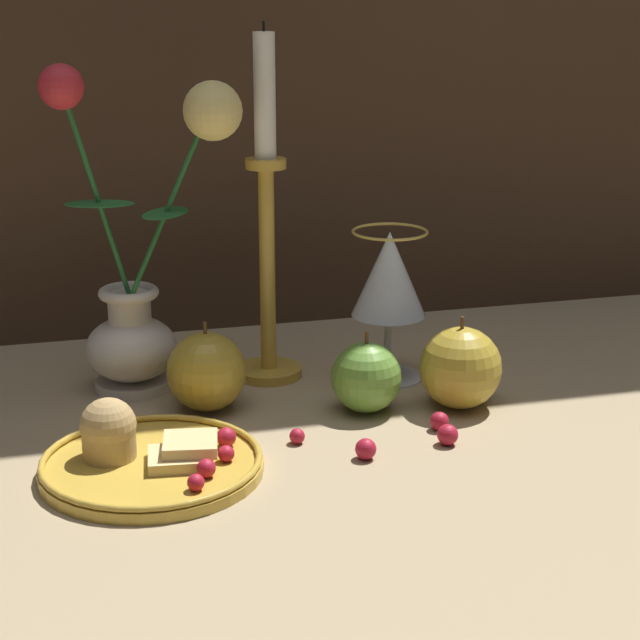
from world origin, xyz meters
name	(u,v)px	position (x,y,z in m)	size (l,w,h in m)	color
ground_plane	(270,420)	(0.00, 0.00, 0.00)	(2.40, 2.40, 0.00)	#9E8966
vase	(141,281)	(-0.11, 0.12, 0.12)	(0.19, 0.10, 0.33)	silver
plate_with_pastries	(145,456)	(-0.13, -0.08, 0.01)	(0.19, 0.19, 0.06)	gold
wine_glass	(389,280)	(0.15, 0.08, 0.11)	(0.08, 0.08, 0.16)	silver
candlestick	(267,235)	(0.03, 0.12, 0.16)	(0.07, 0.07, 0.37)	gold
apple_beside_vase	(368,379)	(0.10, 0.00, 0.04)	(0.07, 0.07, 0.08)	#669938
apple_near_glass	(207,372)	(-0.05, 0.04, 0.04)	(0.08, 0.08, 0.09)	#B2932D
apple_at_table_edge	(460,368)	(0.19, -0.01, 0.04)	(0.08, 0.08, 0.09)	#B2932D
berry_near_plate	(366,449)	(0.06, -0.11, 0.01)	(0.02, 0.02, 0.02)	#AD192D
berry_front_center	(448,435)	(0.14, -0.10, 0.01)	(0.02, 0.02, 0.02)	#AD192D
berry_by_glass_stem	(297,436)	(0.01, -0.06, 0.01)	(0.01, 0.01, 0.01)	#AD192D
berry_under_candlestick	(439,421)	(0.15, -0.06, 0.01)	(0.02, 0.02, 0.02)	#AD192D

